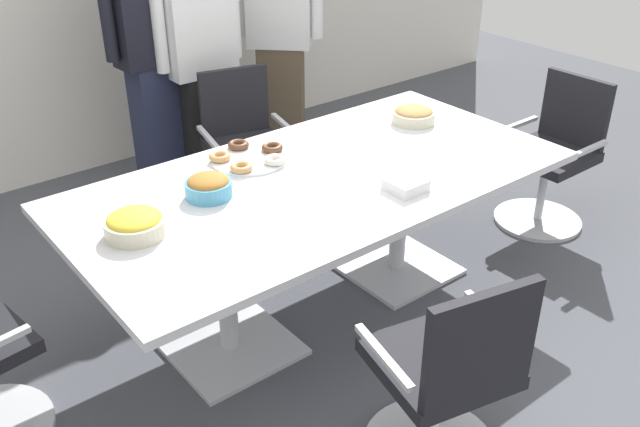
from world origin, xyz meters
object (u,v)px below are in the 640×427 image
Objects in this scene: conference_table at (320,200)px; snack_bowl_chips_yellow at (135,224)px; snack_bowl_pretzels at (208,186)px; person_standing_0 at (152,49)px; office_chair_1 at (552,161)px; person_standing_1 at (201,63)px; donut_platter at (249,157)px; napkin_pile at (406,185)px; office_chair_2 at (245,154)px; office_chair_0 at (446,383)px; person_standing_2 at (280,35)px; snack_bowl_cookies at (414,115)px.

conference_table is 9.62× the size of snack_bowl_chips_yellow.
person_standing_0 is at bearing 71.27° from snack_bowl_pretzels.
person_standing_1 is at bearing 38.49° from office_chair_1.
snack_bowl_pretzels is at bearing 67.61° from person_standing_0.
office_chair_1 reaches higher than snack_bowl_pretzels.
napkin_pile is (0.38, -0.71, 0.01)m from donut_platter.
office_chair_1 is 2.25m from snack_bowl_pretzels.
office_chair_1 is 1.89m from office_chair_2.
donut_platter is 0.80m from napkin_pile.
office_chair_0 is 3.09m from person_standing_2.
person_standing_2 is 4.49× the size of donut_platter.
office_chair_0 reaches higher than donut_platter.
office_chair_1 is 5.65× the size of napkin_pile.
conference_table is at bearing -3.00° from snack_bowl_chips_yellow.
office_chair_0 is 3.82× the size of snack_bowl_cookies.
snack_bowl_chips_yellow is at bearing 177.00° from conference_table.
napkin_pile reaches higher than conference_table.
snack_bowl_chips_yellow reaches higher than conference_table.
donut_platter is (-0.44, -1.22, -0.10)m from person_standing_1.
person_standing_2 is (1.26, 2.78, 0.50)m from office_chair_0.
person_standing_1 is (0.55, 2.67, 0.46)m from office_chair_0.
office_chair_1 is at bearing 7.20° from napkin_pile.
conference_table is 10.08× the size of snack_bowl_cookies.
napkin_pile is (-0.06, -1.93, -0.09)m from person_standing_1.
conference_table is 1.71m from office_chair_1.
office_chair_2 is 1.06m from person_standing_2.
person_standing_2 is 1.76m from donut_platter.
person_standing_1 is at bearing 151.04° from person_standing_0.
snack_bowl_chips_yellow is at bearing 85.42° from person_standing_2.
conference_table is 2.64× the size of office_chair_2.
office_chair_1 is 1.01m from snack_bowl_cookies.
person_standing_2 is at bearing 59.79° from conference_table.
conference_table is at bearing 88.96° from office_chair_2.
donut_platter is at bearing 30.64° from snack_bowl_pretzels.
office_chair_1 reaches higher than snack_bowl_cookies.
snack_bowl_chips_yellow is at bearing 84.96° from office_chair_1.
office_chair_2 reaches higher than napkin_pile.
office_chair_1 is 2.35× the size of donut_platter.
office_chair_0 is 1.32m from snack_bowl_pretzels.
person_standing_0 reaches higher than snack_bowl_cookies.
office_chair_0 is at bearing 110.23° from person_standing_2.
snack_bowl_pretzels is (-2.20, 0.32, 0.40)m from office_chair_1.
conference_table is 1.38× the size of person_standing_2.
person_standing_2 is at bearing -171.07° from person_standing_1.
person_standing_2 is at bearing 49.31° from donut_platter.
person_standing_0 is 1.11× the size of person_standing_1.
snack_bowl_pretzels is 0.88× the size of snack_bowl_cookies.
office_chair_0 is at bearing -94.46° from donut_platter.
snack_bowl_pretzels is (-0.79, -0.94, 0.40)m from office_chair_2.
office_chair_2 is 0.54× the size of person_standing_1.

